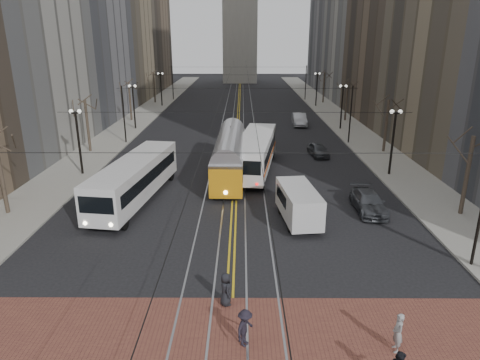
{
  "coord_description": "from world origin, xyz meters",
  "views": [
    {
      "loc": [
        0.57,
        -18.38,
        11.72
      ],
      "look_at": [
        0.45,
        7.66,
        3.0
      ],
      "focal_mm": 32.0,
      "sensor_mm": 36.0,
      "label": 1
    }
  ],
  "objects_px": {
    "streetcar": "(230,159)",
    "sedan_silver": "(299,119)",
    "pedestrian_d": "(245,328)",
    "sedan_parked": "(368,202)",
    "cargo_van": "(298,205)",
    "pedestrian_a": "(225,289)",
    "rear_bus": "(255,154)",
    "pedestrian_b": "(398,333)",
    "transit_bus": "(135,181)",
    "sedan_grey": "(318,150)"
  },
  "relations": [
    {
      "from": "pedestrian_b",
      "to": "pedestrian_d",
      "type": "distance_m",
      "value": 5.93
    },
    {
      "from": "rear_bus",
      "to": "sedan_parked",
      "type": "distance_m",
      "value": 12.29
    },
    {
      "from": "transit_bus",
      "to": "sedan_silver",
      "type": "distance_m",
      "value": 33.21
    },
    {
      "from": "sedan_parked",
      "to": "pedestrian_a",
      "type": "distance_m",
      "value": 14.81
    },
    {
      "from": "streetcar",
      "to": "sedan_grey",
      "type": "bearing_deg",
      "value": 38.53
    },
    {
      "from": "rear_bus",
      "to": "cargo_van",
      "type": "bearing_deg",
      "value": -69.11
    },
    {
      "from": "sedan_grey",
      "to": "sedan_parked",
      "type": "distance_m",
      "value": 14.88
    },
    {
      "from": "pedestrian_b",
      "to": "pedestrian_d",
      "type": "bearing_deg",
      "value": -90.42
    },
    {
      "from": "cargo_van",
      "to": "pedestrian_a",
      "type": "distance_m",
      "value": 10.35
    },
    {
      "from": "pedestrian_d",
      "to": "pedestrian_a",
      "type": "bearing_deg",
      "value": 47.84
    },
    {
      "from": "transit_bus",
      "to": "streetcar",
      "type": "distance_m",
      "value": 9.13
    },
    {
      "from": "sedan_parked",
      "to": "cargo_van",
      "type": "bearing_deg",
      "value": -159.84
    },
    {
      "from": "streetcar",
      "to": "cargo_van",
      "type": "xyz_separation_m",
      "value": [
        4.8,
        -9.87,
        -0.39
      ]
    },
    {
      "from": "streetcar",
      "to": "sedan_parked",
      "type": "xyz_separation_m",
      "value": [
        10.0,
        -7.99,
        -0.88
      ]
    },
    {
      "from": "pedestrian_a",
      "to": "pedestrian_d",
      "type": "relative_size",
      "value": 1.0
    },
    {
      "from": "cargo_van",
      "to": "sedan_parked",
      "type": "bearing_deg",
      "value": 13.36
    },
    {
      "from": "transit_bus",
      "to": "pedestrian_b",
      "type": "distance_m",
      "value": 21.45
    },
    {
      "from": "rear_bus",
      "to": "transit_bus",
      "type": "bearing_deg",
      "value": -132.06
    },
    {
      "from": "streetcar",
      "to": "sedan_silver",
      "type": "distance_m",
      "value": 24.85
    },
    {
      "from": "streetcar",
      "to": "sedan_parked",
      "type": "distance_m",
      "value": 12.83
    },
    {
      "from": "cargo_van",
      "to": "transit_bus",
      "type": "bearing_deg",
      "value": 155.05
    },
    {
      "from": "rear_bus",
      "to": "pedestrian_b",
      "type": "bearing_deg",
      "value": -70.01
    },
    {
      "from": "cargo_van",
      "to": "pedestrian_b",
      "type": "bearing_deg",
      "value": -85.95
    },
    {
      "from": "sedan_parked",
      "to": "pedestrian_d",
      "type": "height_order",
      "value": "pedestrian_d"
    },
    {
      "from": "transit_bus",
      "to": "streetcar",
      "type": "bearing_deg",
      "value": 49.08
    },
    {
      "from": "rear_bus",
      "to": "sedan_grey",
      "type": "relative_size",
      "value": 3.18
    },
    {
      "from": "streetcar",
      "to": "cargo_van",
      "type": "relative_size",
      "value": 2.5
    },
    {
      "from": "rear_bus",
      "to": "pedestrian_a",
      "type": "bearing_deg",
      "value": -86.92
    },
    {
      "from": "sedan_silver",
      "to": "pedestrian_b",
      "type": "height_order",
      "value": "sedan_silver"
    },
    {
      "from": "streetcar",
      "to": "pedestrian_b",
      "type": "height_order",
      "value": "streetcar"
    },
    {
      "from": "streetcar",
      "to": "cargo_van",
      "type": "bearing_deg",
      "value": -62.95
    },
    {
      "from": "transit_bus",
      "to": "rear_bus",
      "type": "relative_size",
      "value": 1.01
    },
    {
      "from": "streetcar",
      "to": "sedan_silver",
      "type": "xyz_separation_m",
      "value": [
        9.07,
        23.13,
        -0.72
      ]
    },
    {
      "from": "cargo_van",
      "to": "sedan_silver",
      "type": "bearing_deg",
      "value": 76.04
    },
    {
      "from": "pedestrian_d",
      "to": "sedan_parked",
      "type": "bearing_deg",
      "value": -2.23
    },
    {
      "from": "cargo_van",
      "to": "rear_bus",
      "type": "bearing_deg",
      "value": 95.78
    },
    {
      "from": "rear_bus",
      "to": "sedan_grey",
      "type": "bearing_deg",
      "value": 47.1
    },
    {
      "from": "streetcar",
      "to": "pedestrian_a",
      "type": "relative_size",
      "value": 8.3
    },
    {
      "from": "rear_bus",
      "to": "sedan_parked",
      "type": "height_order",
      "value": "rear_bus"
    },
    {
      "from": "streetcar",
      "to": "sedan_silver",
      "type": "relative_size",
      "value": 2.6
    },
    {
      "from": "sedan_grey",
      "to": "pedestrian_d",
      "type": "xyz_separation_m",
      "value": [
        -7.75,
        -28.79,
        0.14
      ]
    },
    {
      "from": "cargo_van",
      "to": "pedestrian_d",
      "type": "height_order",
      "value": "cargo_van"
    },
    {
      "from": "transit_bus",
      "to": "sedan_grey",
      "type": "relative_size",
      "value": 3.2
    },
    {
      "from": "streetcar",
      "to": "pedestrian_a",
      "type": "height_order",
      "value": "streetcar"
    },
    {
      "from": "pedestrian_d",
      "to": "rear_bus",
      "type": "bearing_deg",
      "value": 27.34
    },
    {
      "from": "sedan_silver",
      "to": "pedestrian_a",
      "type": "distance_m",
      "value": 43.22
    },
    {
      "from": "pedestrian_d",
      "to": "pedestrian_b",
      "type": "bearing_deg",
      "value": -62.85
    },
    {
      "from": "cargo_van",
      "to": "pedestrian_b",
      "type": "xyz_separation_m",
      "value": [
        2.32,
        -12.36,
        -0.34
      ]
    },
    {
      "from": "pedestrian_a",
      "to": "pedestrian_d",
      "type": "height_order",
      "value": "pedestrian_a"
    },
    {
      "from": "streetcar",
      "to": "pedestrian_a",
      "type": "bearing_deg",
      "value": -87.93
    }
  ]
}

